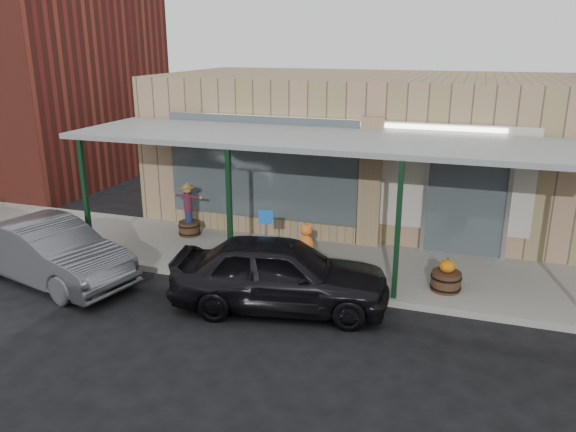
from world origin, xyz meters
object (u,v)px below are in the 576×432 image
(barrel_pumpkin, at_px, (446,279))
(handicap_sign, at_px, (266,234))
(barrel_scarecrow, at_px, (189,217))
(parked_sedan, at_px, (280,273))
(car_grey, at_px, (50,252))

(barrel_pumpkin, height_order, handicap_sign, handicap_sign)
(barrel_scarecrow, xyz_separation_m, parked_sedan, (3.64, -2.98, 0.10))
(parked_sedan, height_order, car_grey, parked_sedan)
(car_grey, bearing_deg, parked_sedan, -71.79)
(handicap_sign, bearing_deg, parked_sedan, -70.52)
(barrel_pumpkin, relative_size, handicap_sign, 0.50)
(barrel_pumpkin, distance_m, car_grey, 8.60)
(parked_sedan, bearing_deg, handicap_sign, 22.56)
(parked_sedan, relative_size, car_grey, 1.08)
(handicap_sign, distance_m, parked_sedan, 1.37)
(barrel_pumpkin, relative_size, car_grey, 0.18)
(barrel_pumpkin, height_order, car_grey, car_grey)
(barrel_scarecrow, xyz_separation_m, car_grey, (-1.62, -3.37, 0.06))
(barrel_scarecrow, bearing_deg, handicap_sign, -19.20)
(barrel_pumpkin, xyz_separation_m, parked_sedan, (-3.12, -1.56, 0.33))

